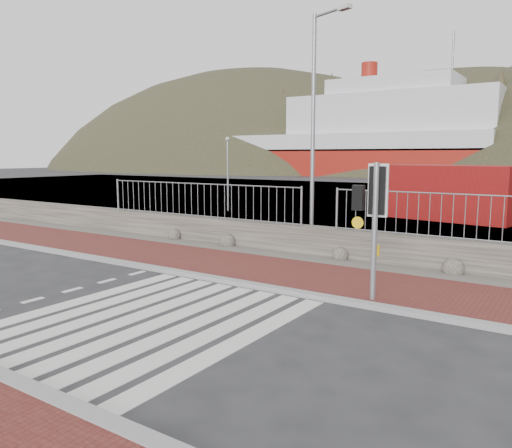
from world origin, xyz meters
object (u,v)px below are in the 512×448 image
Objects in this scene: traffic_signal_far at (374,202)px; streetlight at (316,120)px; shipping_container at (448,192)px; ferry at (351,141)px.

traffic_signal_far is 0.40× the size of streetlight.
streetlight reaches higher than shipping_container.
ferry is 70.30m from traffic_signal_far.
shipping_container is (-1.95, 15.53, -0.83)m from traffic_signal_far.
streetlight is 1.19× the size of shipping_container.
shipping_container is at bearing 101.98° from streetlight.
traffic_signal_far is 0.47× the size of shipping_container.
ferry is 6.68× the size of streetlight.
ferry reaches higher than traffic_signal_far.
streetlight is (-3.72, 4.66, 2.07)m from traffic_signal_far.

